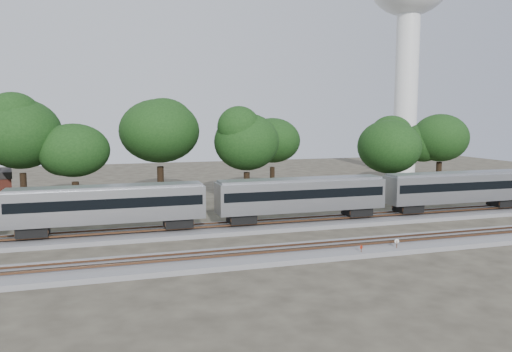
# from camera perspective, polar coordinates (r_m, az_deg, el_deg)

# --- Properties ---
(ground) EXTENTS (160.00, 160.00, 0.00)m
(ground) POSITION_cam_1_polar(r_m,az_deg,el_deg) (44.27, 4.35, -7.52)
(ground) COLOR #383328
(ground) RESTS_ON ground
(track_far) EXTENTS (160.00, 5.00, 0.73)m
(track_far) POSITION_cam_1_polar(r_m,az_deg,el_deg) (49.71, 1.83, -5.67)
(track_far) COLOR slate
(track_far) RESTS_ON ground
(track_near) EXTENTS (160.00, 5.00, 0.73)m
(track_near) POSITION_cam_1_polar(r_m,az_deg,el_deg) (40.65, 6.43, -8.55)
(track_near) COLOR slate
(track_near) RESTS_ON ground
(train) EXTENTS (127.17, 3.10, 4.57)m
(train) POSITION_cam_1_polar(r_m,az_deg,el_deg) (59.85, 22.12, -1.14)
(train) COLOR #A9ACB0
(train) RESTS_ON ground
(switch_stand_red) EXTENTS (0.29, 0.15, 0.94)m
(switch_stand_red) POSITION_cam_1_polar(r_m,az_deg,el_deg) (40.23, 11.94, -8.24)
(switch_stand_red) COLOR #512D19
(switch_stand_red) RESTS_ON ground
(switch_stand_white) EXTENTS (0.36, 0.16, 1.15)m
(switch_stand_white) POSITION_cam_1_polar(r_m,az_deg,el_deg) (42.11, 15.79, -7.48)
(switch_stand_white) COLOR #512D19
(switch_stand_white) RESTS_ON ground
(switch_lever) EXTENTS (0.56, 0.43, 0.30)m
(switch_lever) POSITION_cam_1_polar(r_m,az_deg,el_deg) (41.54, 13.69, -8.45)
(switch_lever) COLOR #512D19
(switch_lever) RESTS_ON ground
(water_tower) EXTENTS (15.50, 15.50, 42.91)m
(water_tower) POSITION_cam_1_polar(r_m,az_deg,el_deg) (103.56, 17.10, 18.13)
(water_tower) COLOR silver
(water_tower) RESTS_ON ground
(tree_1) EXTENTS (9.27, 9.27, 13.06)m
(tree_1) POSITION_cam_1_polar(r_m,az_deg,el_deg) (58.90, -25.30, 4.37)
(tree_1) COLOR black
(tree_1) RESTS_ON ground
(tree_2) EXTENTS (7.47, 7.47, 10.53)m
(tree_2) POSITION_cam_1_polar(r_m,az_deg,el_deg) (56.81, -20.09, 2.74)
(tree_2) COLOR black
(tree_2) RESTS_ON ground
(tree_3) EXTENTS (9.39, 9.39, 13.24)m
(tree_3) POSITION_cam_1_polar(r_m,az_deg,el_deg) (60.83, -10.98, 5.06)
(tree_3) COLOR black
(tree_3) RESTS_ON ground
(tree_4) EXTENTS (8.05, 8.05, 11.35)m
(tree_4) POSITION_cam_1_polar(r_m,az_deg,el_deg) (59.87, -1.08, 3.90)
(tree_4) COLOR black
(tree_4) RESTS_ON ground
(tree_5) EXTENTS (7.90, 7.90, 11.13)m
(tree_5) POSITION_cam_1_polar(r_m,az_deg,el_deg) (67.02, 1.89, 4.07)
(tree_5) COLOR black
(tree_5) RESTS_ON ground
(tree_6) EXTENTS (7.23, 7.23, 10.19)m
(tree_6) POSITION_cam_1_polar(r_m,az_deg,el_deg) (66.11, 14.94, 3.24)
(tree_6) COLOR black
(tree_6) RESTS_ON ground
(tree_7) EXTENTS (7.93, 7.93, 11.18)m
(tree_7) POSITION_cam_1_polar(r_m,az_deg,el_deg) (79.34, 20.31, 4.10)
(tree_7) COLOR black
(tree_7) RESTS_ON ground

